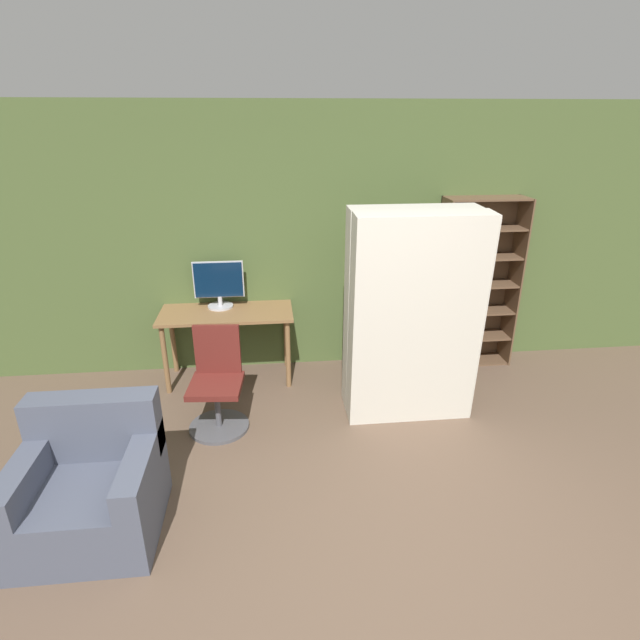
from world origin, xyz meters
The scene contains 9 objects.
ground_plane centered at (0.00, 0.00, 0.00)m, with size 16.00×16.00×0.00m, color brown.
wall_back centered at (0.00, 2.99, 1.35)m, with size 8.00×0.06×2.70m.
desk centered at (-1.09, 2.67, 0.64)m, with size 1.31×0.58×0.75m.
monitor centered at (-1.15, 2.81, 1.00)m, with size 0.50×0.25×0.48m.
office_chair centered at (-1.13, 1.82, 0.36)m, with size 0.52×0.52×0.90m.
bookshelf centered at (1.44, 2.82, 0.86)m, with size 0.83×0.33×1.80m.
mattress_near centered at (0.57, 1.76, 0.93)m, with size 1.11×0.34×1.87m.
mattress_far centered at (0.57, 2.04, 0.93)m, with size 1.11×0.30×1.87m.
armchair centered at (-1.85, 0.72, 0.32)m, with size 0.85×0.80×0.85m.
Camera 1 is at (-0.65, -2.01, 2.56)m, focal length 28.00 mm.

